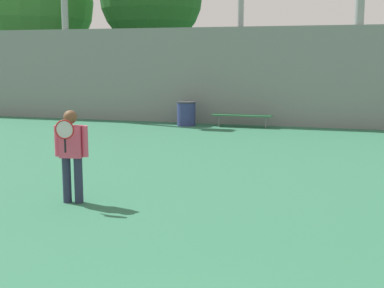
# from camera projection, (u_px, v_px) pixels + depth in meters

# --- Properties ---
(tennis_player) EXTENTS (0.55, 0.44, 1.53)m
(tennis_player) POSITION_uv_depth(u_px,v_px,m) (71.00, 151.00, 8.68)
(tennis_player) COLOR #282D47
(tennis_player) RESTS_ON ground_plane
(bench_courtside_near) EXTENTS (2.04, 0.40, 0.42)m
(bench_courtside_near) POSITION_uv_depth(u_px,v_px,m) (242.00, 116.00, 18.19)
(bench_courtside_near) COLOR #28663D
(bench_courtside_near) RESTS_ON ground_plane
(trash_bin) EXTENTS (0.67, 0.67, 0.84)m
(trash_bin) POSITION_uv_depth(u_px,v_px,m) (186.00, 113.00, 18.59)
(trash_bin) COLOR navy
(trash_bin) RESTS_ON ground_plane
(back_fence) EXTENTS (33.31, 0.06, 3.40)m
(back_fence) POSITION_uv_depth(u_px,v_px,m) (322.00, 77.00, 17.85)
(back_fence) COLOR gray
(back_fence) RESTS_ON ground_plane
(tree_dark_dense) EXTENTS (6.67, 6.67, 8.35)m
(tree_dark_dense) POSITION_uv_depth(u_px,v_px,m) (25.00, 2.00, 26.15)
(tree_dark_dense) COLOR brown
(tree_dark_dense) RESTS_ON ground_plane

